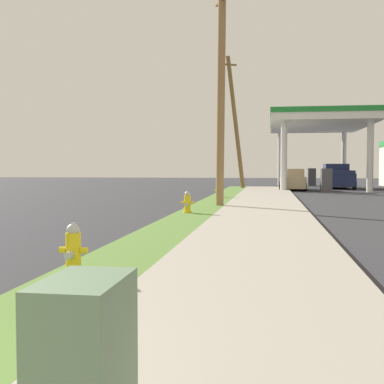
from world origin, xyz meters
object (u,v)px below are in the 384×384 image
utility_pole_background (235,121)px  car_tan_by_near_pump (292,180)px  fire_hydrant_second (187,203)px  fire_hydrant_third (219,191)px  truck_navy_at_forecourt (337,177)px  utility_pole_midground (221,94)px  utility_cabinet (84,377)px  fire_hydrant_nearest (73,252)px

utility_pole_background → car_tan_by_near_pump: size_ratio=2.19×
fire_hydrant_second → car_tan_by_near_pump: (4.45, 21.06, 0.28)m
fire_hydrant_third → truck_navy_at_forecourt: truck_navy_at_forecourt is taller
utility_pole_midground → utility_pole_background: (-0.64, 18.18, 0.55)m
fire_hydrant_second → utility_pole_midground: size_ratio=0.08×
utility_cabinet → utility_pole_midground: bearing=93.2°
utility_cabinet → car_tan_by_near_pump: (2.64, 35.57, 0.16)m
fire_hydrant_nearest → truck_navy_at_forecourt: truck_navy_at_forecourt is taller
fire_hydrant_nearest → fire_hydrant_third: (0.18, 19.34, 0.00)m
utility_pole_midground → car_tan_by_near_pump: utility_pole_midground is taller
fire_hydrant_third → car_tan_by_near_pump: 12.57m
utility_pole_background → truck_navy_at_forecourt: (7.99, 3.19, -4.25)m
fire_hydrant_nearest → utility_cabinet: 4.80m
fire_hydrant_nearest → fire_hydrant_second: bearing=89.8°
utility_pole_midground → truck_navy_at_forecourt: 22.90m
truck_navy_at_forecourt → fire_hydrant_second: bearing=-108.1°
fire_hydrant_third → utility_pole_background: (0.02, 12.43, 4.72)m
fire_hydrant_nearest → fire_hydrant_second: size_ratio=1.00×
car_tan_by_near_pump → fire_hydrant_second: bearing=-101.9°
fire_hydrant_second → car_tan_by_near_pump: bearing=78.1°
utility_pole_midground → car_tan_by_near_pump: 18.34m
utility_pole_background → utility_cabinet: bearing=-87.4°
fire_hydrant_nearest → fire_hydrant_third: same height
utility_pole_background → utility_cabinet: utility_pole_background is taller
fire_hydrant_nearest → car_tan_by_near_pump: 31.46m
fire_hydrant_second → utility_pole_midground: utility_pole_midground is taller
car_tan_by_near_pump → fire_hydrant_nearest: bearing=-98.2°
fire_hydrant_third → car_tan_by_near_pump: (4.31, 11.80, 0.28)m
car_tan_by_near_pump → utility_pole_background: bearing=171.6°
truck_navy_at_forecourt → car_tan_by_near_pump: bearing=-134.1°
fire_hydrant_third → truck_navy_at_forecourt: size_ratio=0.14×
utility_pole_background → truck_navy_at_forecourt: size_ratio=1.83×
truck_navy_at_forecourt → utility_pole_midground: bearing=-109.0°
fire_hydrant_nearest → utility_pole_background: bearing=89.6°
fire_hydrant_third → utility_pole_background: utility_pole_background is taller
car_tan_by_near_pump → utility_cabinet: bearing=-94.2°
utility_pole_background → truck_navy_at_forecourt: 9.59m
fire_hydrant_nearest → fire_hydrant_third: bearing=89.5°
fire_hydrant_second → fire_hydrant_third: size_ratio=1.00×
utility_pole_background → fire_hydrant_second: bearing=-90.4°
car_tan_by_near_pump → fire_hydrant_third: bearing=-110.0°
fire_hydrant_third → utility_cabinet: (1.66, -23.77, 0.11)m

